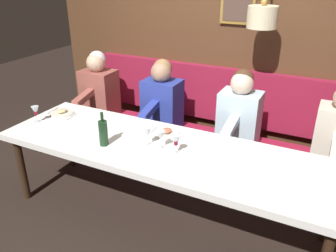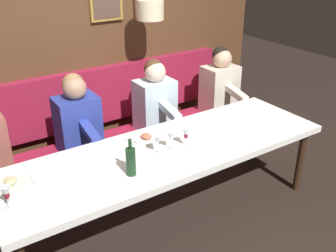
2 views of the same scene
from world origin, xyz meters
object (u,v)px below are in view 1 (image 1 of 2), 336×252
object	(u,v)px
wine_glass_2	(176,141)
wine_bottle	(103,133)
wine_glass_3	(35,111)
wine_glass_1	(147,133)
diner_far	(99,87)
dining_table	(162,153)
diner_middle	(162,98)
diner_near	(240,111)
wine_glass_0	(161,136)

from	to	relation	value
wine_glass_2	wine_bottle	distance (m)	0.63
wine_glass_3	wine_bottle	world-z (taller)	wine_bottle
wine_glass_1	wine_bottle	distance (m)	0.37
diner_far	wine_glass_2	xyz separation A→B (m)	(-0.93, -1.47, 0.04)
diner_far	wine_glass_2	world-z (taller)	diner_far
wine_glass_1	wine_glass_3	xyz separation A→B (m)	(-0.07, 1.21, -0.00)
wine_glass_2	wine_glass_3	xyz separation A→B (m)	(-0.05, 1.48, 0.00)
dining_table	wine_glass_3	xyz separation A→B (m)	(-0.09, 1.33, 0.17)
diner_middle	wine_glass_3	bearing A→B (deg)	138.33
dining_table	wine_bottle	world-z (taller)	wine_bottle
diner_middle	wine_glass_2	world-z (taller)	diner_middle
diner_middle	diner_far	xyz separation A→B (m)	(0.00, 0.86, 0.00)
diner_middle	wine_glass_3	xyz separation A→B (m)	(-0.98, 0.87, 0.04)
diner_near	wine_bottle	world-z (taller)	diner_near
diner_far	wine_glass_2	size ratio (longest dim) A/B	4.82
diner_far	wine_glass_3	xyz separation A→B (m)	(-0.98, 0.01, 0.04)
wine_glass_2	wine_bottle	xyz separation A→B (m)	(-0.14, 0.61, 0.00)
diner_near	wine_glass_3	distance (m)	2.00
diner_near	wine_glass_3	size ratio (longest dim) A/B	4.82
wine_glass_2	wine_bottle	size ratio (longest dim) A/B	0.55
dining_table	diner_far	bearing A→B (deg)	56.24
wine_glass_0	wine_glass_3	xyz separation A→B (m)	(-0.07, 1.34, -0.00)
diner_near	wine_glass_3	xyz separation A→B (m)	(-0.98, 1.74, 0.04)
diner_far	wine_glass_3	bearing A→B (deg)	179.30
diner_far	wine_bottle	xyz separation A→B (m)	(-1.07, -0.86, 0.04)
dining_table	wine_glass_0	xyz separation A→B (m)	(-0.03, -0.01, 0.18)
diner_middle	wine_glass_1	distance (m)	0.97
diner_middle	wine_glass_3	world-z (taller)	diner_middle
dining_table	wine_glass_1	world-z (taller)	wine_glass_1
dining_table	wine_glass_2	bearing A→B (deg)	-107.41
diner_middle	wine_glass_2	size ratio (longest dim) A/B	4.82
diner_middle	dining_table	bearing A→B (deg)	-152.36
diner_near	wine_glass_0	bearing A→B (deg)	155.92
wine_glass_0	diner_far	bearing A→B (deg)	55.51
diner_middle	wine_bottle	size ratio (longest dim) A/B	2.64
wine_glass_0	diner_middle	bearing A→B (deg)	27.19
wine_glass_2	diner_middle	bearing A→B (deg)	33.37
diner_far	wine_glass_1	world-z (taller)	diner_far
dining_table	wine_glass_3	distance (m)	1.35
wine_glass_3	wine_glass_2	bearing A→B (deg)	-88.15
diner_middle	wine_bottle	xyz separation A→B (m)	(-1.07, -0.00, 0.04)
diner_far	wine_glass_0	xyz separation A→B (m)	(-0.91, -1.33, 0.04)
dining_table	wine_glass_2	distance (m)	0.23
wine_glass_0	wine_glass_2	world-z (taller)	same
wine_glass_2	wine_bottle	world-z (taller)	wine_bottle
wine_glass_0	wine_glass_1	world-z (taller)	same
wine_glass_1	wine_glass_3	distance (m)	1.21
diner_near	wine_glass_0	size ratio (longest dim) A/B	4.82
diner_far	wine_bottle	bearing A→B (deg)	-141.23
wine_glass_2	dining_table	bearing A→B (deg)	72.59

